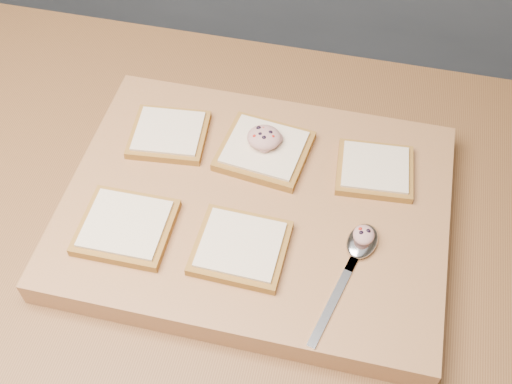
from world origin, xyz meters
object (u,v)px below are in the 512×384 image
at_px(tuna_salad_dollop, 264,137).
at_px(spoon, 358,249).
at_px(bread_far_center, 264,150).
at_px(cutting_board, 256,209).

bearing_deg(tuna_salad_dollop, spoon, -42.31).
bearing_deg(bread_far_center, spoon, -41.42).
bearing_deg(cutting_board, bread_far_center, 94.82).
distance_m(bread_far_center, tuna_salad_dollop, 0.02).
xyz_separation_m(cutting_board, bread_far_center, (-0.01, 0.09, 0.03)).
bearing_deg(bread_far_center, tuna_salad_dollop, 107.62).
height_order(tuna_salad_dollop, spoon, tuna_salad_dollop).
bearing_deg(cutting_board, tuna_salad_dollop, 95.70).
xyz_separation_m(cutting_board, tuna_salad_dollop, (-0.01, 0.09, 0.05)).
distance_m(cutting_board, tuna_salad_dollop, 0.11).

